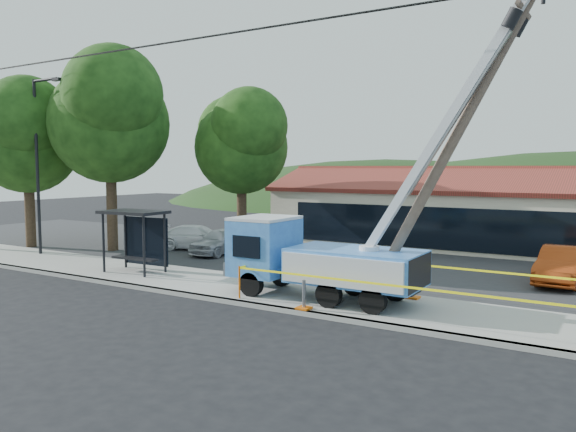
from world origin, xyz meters
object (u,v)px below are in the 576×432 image
(car_white, at_px, (198,251))
(car_silver, at_px, (221,256))
(bus_shelter, at_px, (137,227))
(car_red, at_px, (561,286))
(utility_truck, at_px, (319,254))
(leaning_pole, at_px, (453,141))

(car_white, bearing_deg, car_silver, -126.05)
(bus_shelter, relative_size, car_silver, 0.70)
(car_silver, relative_size, car_white, 0.88)
(bus_shelter, bearing_deg, car_silver, 89.57)
(car_silver, xyz_separation_m, car_red, (15.93, 1.05, 0.00))
(car_white, bearing_deg, car_red, -108.23)
(utility_truck, distance_m, bus_shelter, 8.95)
(utility_truck, xyz_separation_m, bus_shelter, (-8.94, 0.25, 0.43))
(car_silver, bearing_deg, car_red, 1.00)
(car_silver, bearing_deg, car_white, 160.84)
(leaning_pole, xyz_separation_m, bus_shelter, (-13.27, -0.08, -3.30))
(utility_truck, relative_size, bus_shelter, 3.65)
(bus_shelter, bearing_deg, car_white, 106.54)
(car_red, height_order, car_white, car_red)
(bus_shelter, distance_m, car_white, 7.24)
(utility_truck, bearing_deg, car_white, 148.66)
(leaning_pole, bearing_deg, car_silver, 156.41)
(utility_truck, distance_m, car_silver, 11.17)
(car_silver, bearing_deg, leaning_pole, -26.37)
(leaning_pole, bearing_deg, utility_truck, -175.73)
(leaning_pole, height_order, car_red, leaning_pole)
(utility_truck, relative_size, car_silver, 2.55)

